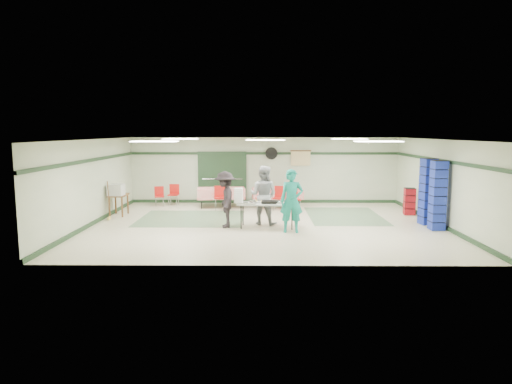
{
  "coord_description": "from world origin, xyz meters",
  "views": [
    {
      "loc": [
        -0.16,
        -14.29,
        2.95
      ],
      "look_at": [
        -0.29,
        -0.3,
        1.08
      ],
      "focal_mm": 32.0,
      "sensor_mm": 36.0,
      "label": 1
    }
  ],
  "objects_px": {
    "chair_a": "(279,195)",
    "dining_table_a": "(277,193)",
    "chair_d": "(220,195)",
    "office_printer": "(116,190)",
    "chair_loose_b": "(159,194)",
    "crate_stack_red": "(409,201)",
    "chair_c": "(294,197)",
    "broom": "(109,200)",
    "printer_table": "(119,198)",
    "chair_b": "(261,196)",
    "crate_stack_blue_b": "(438,195)",
    "chair_loose_a": "(174,193)",
    "crate_stack_blue_a": "(428,192)",
    "volunteer_dark": "(225,200)",
    "volunteer_grey": "(263,195)",
    "dining_table_b": "(221,193)",
    "serving_table": "(267,205)",
    "volunteer_teal": "(292,201)"
  },
  "relations": [
    {
      "from": "crate_stack_blue_a",
      "to": "crate_stack_blue_b",
      "type": "bearing_deg",
      "value": -90.0
    },
    {
      "from": "chair_b",
      "to": "office_printer",
      "type": "xyz_separation_m",
      "value": [
        -5.03,
        -1.43,
        0.4
      ]
    },
    {
      "from": "dining_table_b",
      "to": "office_printer",
      "type": "height_order",
      "value": "office_printer"
    },
    {
      "from": "volunteer_grey",
      "to": "crate_stack_red",
      "type": "height_order",
      "value": "volunteer_grey"
    },
    {
      "from": "serving_table",
      "to": "office_printer",
      "type": "height_order",
      "value": "office_printer"
    },
    {
      "from": "printer_table",
      "to": "chair_a",
      "type": "bearing_deg",
      "value": 11.37
    },
    {
      "from": "serving_table",
      "to": "chair_loose_b",
      "type": "xyz_separation_m",
      "value": [
        -4.21,
        4.01,
        -0.24
      ]
    },
    {
      "from": "chair_a",
      "to": "crate_stack_blue_a",
      "type": "xyz_separation_m",
      "value": [
        4.58,
        -2.66,
        0.5
      ]
    },
    {
      "from": "chair_loose_a",
      "to": "office_printer",
      "type": "height_order",
      "value": "office_printer"
    },
    {
      "from": "crate_stack_blue_b",
      "to": "serving_table",
      "type": "bearing_deg",
      "value": 176.42
    },
    {
      "from": "volunteer_dark",
      "to": "chair_loose_b",
      "type": "relative_size",
      "value": 2.22
    },
    {
      "from": "dining_table_a",
      "to": "chair_c",
      "type": "bearing_deg",
      "value": -49.82
    },
    {
      "from": "chair_a",
      "to": "printer_table",
      "type": "distance_m",
      "value": 5.84
    },
    {
      "from": "chair_a",
      "to": "printer_table",
      "type": "bearing_deg",
      "value": -155.17
    },
    {
      "from": "chair_a",
      "to": "chair_loose_b",
      "type": "bearing_deg",
      "value": -176.92
    },
    {
      "from": "serving_table",
      "to": "crate_stack_blue_b",
      "type": "xyz_separation_m",
      "value": [
        5.1,
        -0.32,
        0.34
      ]
    },
    {
      "from": "chair_a",
      "to": "crate_stack_blue_b",
      "type": "relative_size",
      "value": 0.43
    },
    {
      "from": "dining_table_b",
      "to": "printer_table",
      "type": "bearing_deg",
      "value": -160.05
    },
    {
      "from": "volunteer_dark",
      "to": "crate_stack_blue_a",
      "type": "height_order",
      "value": "crate_stack_blue_a"
    },
    {
      "from": "chair_loose_b",
      "to": "crate_stack_red",
      "type": "xyz_separation_m",
      "value": [
        9.31,
        -1.8,
        0.0
      ]
    },
    {
      "from": "dining_table_b",
      "to": "crate_stack_blue_b",
      "type": "distance_m",
      "value": 7.96
    },
    {
      "from": "crate_stack_red",
      "to": "chair_loose_b",
      "type": "bearing_deg",
      "value": 169.07
    },
    {
      "from": "serving_table",
      "to": "crate_stack_blue_b",
      "type": "relative_size",
      "value": 0.87
    },
    {
      "from": "chair_b",
      "to": "serving_table",
      "type": "bearing_deg",
      "value": -89.97
    },
    {
      "from": "dining_table_b",
      "to": "office_printer",
      "type": "bearing_deg",
      "value": -156.92
    },
    {
      "from": "volunteer_dark",
      "to": "chair_d",
      "type": "bearing_deg",
      "value": -179.05
    },
    {
      "from": "crate_stack_blue_a",
      "to": "printer_table",
      "type": "xyz_separation_m",
      "value": [
        -10.3,
        1.47,
        -0.42
      ]
    },
    {
      "from": "crate_stack_blue_a",
      "to": "volunteer_dark",
      "type": "bearing_deg",
      "value": -175.53
    },
    {
      "from": "chair_c",
      "to": "broom",
      "type": "relative_size",
      "value": 0.61
    },
    {
      "from": "chair_d",
      "to": "crate_stack_blue_b",
      "type": "height_order",
      "value": "crate_stack_blue_b"
    },
    {
      "from": "chair_a",
      "to": "dining_table_a",
      "type": "bearing_deg",
      "value": 108.65
    },
    {
      "from": "chair_c",
      "to": "printer_table",
      "type": "xyz_separation_m",
      "value": [
        -6.26,
        -1.17,
        0.15
      ]
    },
    {
      "from": "crate_stack_blue_b",
      "to": "broom",
      "type": "distance_m",
      "value": 10.5
    },
    {
      "from": "dining_table_a",
      "to": "crate_stack_red",
      "type": "bearing_deg",
      "value": -24.02
    },
    {
      "from": "chair_loose_a",
      "to": "volunteer_teal",
      "type": "bearing_deg",
      "value": -44.59
    },
    {
      "from": "volunteer_grey",
      "to": "chair_b",
      "type": "xyz_separation_m",
      "value": [
        -0.07,
        2.69,
        -0.4
      ]
    },
    {
      "from": "chair_loose_b",
      "to": "printer_table",
      "type": "height_order",
      "value": "chair_loose_b"
    },
    {
      "from": "chair_d",
      "to": "office_printer",
      "type": "relative_size",
      "value": 1.82
    },
    {
      "from": "printer_table",
      "to": "chair_b",
      "type": "bearing_deg",
      "value": 12.93
    },
    {
      "from": "crate_stack_blue_b",
      "to": "chair_c",
      "type": "bearing_deg",
      "value": 139.22
    },
    {
      "from": "chair_loose_b",
      "to": "printer_table",
      "type": "distance_m",
      "value": 2.26
    },
    {
      "from": "chair_a",
      "to": "chair_c",
      "type": "height_order",
      "value": "chair_a"
    },
    {
      "from": "volunteer_grey",
      "to": "dining_table_a",
      "type": "relative_size",
      "value": 0.94
    },
    {
      "from": "chair_d",
      "to": "printer_table",
      "type": "height_order",
      "value": "chair_d"
    },
    {
      "from": "chair_c",
      "to": "chair_loose_a",
      "type": "relative_size",
      "value": 0.94
    },
    {
      "from": "volunteer_teal",
      "to": "chair_c",
      "type": "bearing_deg",
      "value": 86.33
    },
    {
      "from": "chair_a",
      "to": "chair_loose_b",
      "type": "relative_size",
      "value": 1.16
    },
    {
      "from": "crate_stack_red",
      "to": "broom",
      "type": "bearing_deg",
      "value": -174.48
    },
    {
      "from": "volunteer_teal",
      "to": "chair_loose_b",
      "type": "xyz_separation_m",
      "value": [
        -4.93,
        4.67,
        -0.45
      ]
    },
    {
      "from": "chair_d",
      "to": "office_printer",
      "type": "distance_m",
      "value": 3.77
    }
  ]
}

